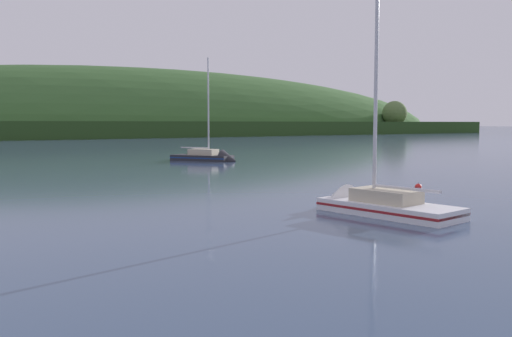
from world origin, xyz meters
TOP-DOWN VIEW (x-y plane):
  - far_shoreline_hill at (66.09, 233.56)m, footprint 439.45×115.56m
  - sailboat_near_mooring at (3.21, 32.51)m, footprint 4.32×9.23m
  - sailboat_midwater_white at (14.81, 75.32)m, footprint 7.47×9.27m
  - mooring_buoy_foreground at (15.04, 39.86)m, footprint 0.54×0.54m

SIDE VIEW (x-z plane):
  - mooring_buoy_foreground at x=15.04m, z-range -0.31..0.31m
  - sailboat_near_mooring at x=3.21m, z-range -6.44..6.78m
  - far_shoreline_hill at x=66.09m, z-range -27.48..28.08m
  - sailboat_midwater_white at x=14.81m, z-range -7.08..7.70m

